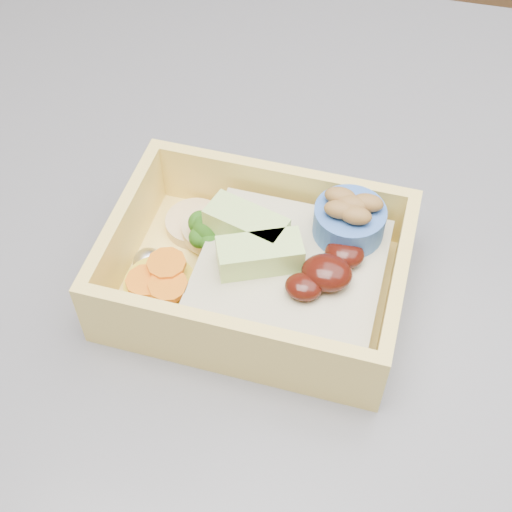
# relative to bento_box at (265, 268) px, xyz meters

# --- Properties ---
(bento_box) EXTENTS (0.19, 0.14, 0.07)m
(bento_box) POSITION_rel_bento_box_xyz_m (0.00, 0.00, 0.00)
(bento_box) COLOR #FFDB69
(bento_box) RESTS_ON island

